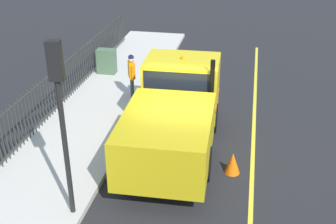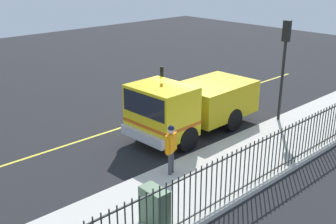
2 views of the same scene
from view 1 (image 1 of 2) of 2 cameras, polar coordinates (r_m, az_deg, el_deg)
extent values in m
plane|color=#232326|center=(13.22, 1.82, -5.54)|extent=(53.74, 53.74, 0.00)
cube|color=beige|center=(14.04, -12.09, -3.73)|extent=(3.10, 24.43, 0.16)
cube|color=yellow|center=(13.11, 11.00, -6.36)|extent=(0.12, 21.98, 0.01)
cube|color=yellow|center=(14.30, 1.84, 3.40)|extent=(2.41, 1.88, 1.87)
cube|color=black|center=(14.15, 1.86, 4.94)|extent=(2.22, 1.91, 0.82)
cube|color=gold|center=(11.70, -0.17, -3.48)|extent=(2.46, 3.46, 1.37)
cube|color=silver|center=(15.51, 2.28, 2.14)|extent=(2.24, 0.27, 0.36)
cube|color=#DB5914|center=(14.47, 1.82, 1.91)|extent=(2.43, 1.90, 0.12)
cylinder|color=black|center=(14.61, -2.47, -0.12)|extent=(0.33, 0.97, 0.96)
cylinder|color=black|center=(14.36, 5.83, -0.72)|extent=(0.33, 0.97, 0.96)
cylinder|color=black|center=(12.24, -5.08, -5.85)|extent=(0.33, 0.97, 0.96)
cylinder|color=black|center=(11.95, 4.88, -6.72)|extent=(0.33, 0.97, 0.96)
sphere|color=orange|center=(13.95, 1.90, 7.13)|extent=(0.12, 0.12, 0.12)
cylinder|color=black|center=(13.22, 5.69, 2.18)|extent=(0.14, 0.14, 2.24)
cube|color=orange|center=(16.19, -4.80, 5.51)|extent=(0.38, 0.52, 0.59)
sphere|color=beige|center=(16.05, -4.85, 6.87)|extent=(0.22, 0.22, 0.22)
sphere|color=#14193F|center=(16.03, -4.86, 7.13)|extent=(0.21, 0.21, 0.21)
cylinder|color=#3F3F47|center=(16.52, -4.75, 3.37)|extent=(0.12, 0.12, 0.79)
cylinder|color=#3F3F47|center=(16.37, -4.67, 3.14)|extent=(0.12, 0.12, 0.79)
cylinder|color=orange|center=(16.45, -4.92, 5.74)|extent=(0.09, 0.09, 0.56)
cylinder|color=orange|center=(15.95, -4.66, 5.08)|extent=(0.09, 0.09, 0.56)
cylinder|color=#2D332D|center=(23.25, -5.80, 11.12)|extent=(0.04, 0.04, 1.55)
cylinder|color=#2D332D|center=(23.06, -5.95, 10.98)|extent=(0.04, 0.04, 1.55)
cylinder|color=#2D332D|center=(22.87, -6.10, 10.85)|extent=(0.04, 0.04, 1.55)
cylinder|color=#2D332D|center=(22.68, -6.25, 10.71)|extent=(0.04, 0.04, 1.55)
cylinder|color=#2D332D|center=(22.48, -6.40, 10.57)|extent=(0.04, 0.04, 1.55)
cylinder|color=#2D332D|center=(22.29, -6.56, 10.42)|extent=(0.04, 0.04, 1.55)
cylinder|color=#2D332D|center=(22.10, -6.72, 10.27)|extent=(0.04, 0.04, 1.55)
cylinder|color=#2D332D|center=(21.91, -6.88, 10.12)|extent=(0.04, 0.04, 1.55)
cylinder|color=#2D332D|center=(21.72, -7.04, 9.97)|extent=(0.04, 0.04, 1.55)
cylinder|color=#2D332D|center=(21.53, -7.21, 9.82)|extent=(0.04, 0.04, 1.55)
cylinder|color=#2D332D|center=(21.35, -7.38, 9.66)|extent=(0.04, 0.04, 1.55)
cylinder|color=#2D332D|center=(21.16, -7.55, 9.50)|extent=(0.04, 0.04, 1.55)
cylinder|color=#2D332D|center=(20.97, -7.73, 9.33)|extent=(0.04, 0.04, 1.55)
cylinder|color=#2D332D|center=(20.78, -7.91, 9.17)|extent=(0.04, 0.04, 1.55)
cylinder|color=#2D332D|center=(20.59, -8.09, 9.00)|extent=(0.04, 0.04, 1.55)
cylinder|color=#2D332D|center=(20.41, -8.27, 8.82)|extent=(0.04, 0.04, 1.55)
cylinder|color=#2D332D|center=(20.22, -8.46, 8.65)|extent=(0.04, 0.04, 1.55)
cylinder|color=#2D332D|center=(20.03, -8.65, 8.47)|extent=(0.04, 0.04, 1.55)
cylinder|color=#2D332D|center=(19.85, -8.85, 8.28)|extent=(0.04, 0.04, 1.55)
cylinder|color=#2D332D|center=(19.66, -9.04, 8.10)|extent=(0.04, 0.04, 1.55)
cylinder|color=#2D332D|center=(19.48, -9.25, 7.90)|extent=(0.04, 0.04, 1.55)
cylinder|color=#2D332D|center=(19.29, -9.45, 7.71)|extent=(0.04, 0.04, 1.55)
cylinder|color=#2D332D|center=(19.11, -9.66, 7.51)|extent=(0.04, 0.04, 1.55)
cylinder|color=#2D332D|center=(18.93, -9.87, 7.31)|extent=(0.04, 0.04, 1.55)
cylinder|color=#2D332D|center=(18.74, -10.09, 7.10)|extent=(0.04, 0.04, 1.55)
cylinder|color=#2D332D|center=(18.56, -10.31, 6.89)|extent=(0.04, 0.04, 1.55)
cylinder|color=#2D332D|center=(18.38, -10.54, 6.68)|extent=(0.04, 0.04, 1.55)
cylinder|color=#2D332D|center=(18.20, -10.77, 6.46)|extent=(0.04, 0.04, 1.55)
cylinder|color=#2D332D|center=(18.02, -11.00, 6.23)|extent=(0.04, 0.04, 1.55)
cylinder|color=#2D332D|center=(17.84, -11.24, 6.01)|extent=(0.04, 0.04, 1.55)
cylinder|color=#2D332D|center=(17.66, -11.48, 5.77)|extent=(0.04, 0.04, 1.55)
cylinder|color=#2D332D|center=(17.48, -11.73, 5.54)|extent=(0.04, 0.04, 1.55)
cylinder|color=#2D332D|center=(17.30, -11.98, 5.29)|extent=(0.04, 0.04, 1.55)
cylinder|color=#2D332D|center=(17.12, -12.24, 5.04)|extent=(0.04, 0.04, 1.55)
cylinder|color=#2D332D|center=(16.94, -12.50, 4.79)|extent=(0.04, 0.04, 1.55)
cylinder|color=#2D332D|center=(16.77, -12.77, 4.53)|extent=(0.04, 0.04, 1.55)
cylinder|color=#2D332D|center=(16.59, -13.04, 4.27)|extent=(0.04, 0.04, 1.55)
cylinder|color=#2D332D|center=(16.42, -13.32, 4.00)|extent=(0.04, 0.04, 1.55)
cylinder|color=#2D332D|center=(16.24, -13.61, 3.72)|extent=(0.04, 0.04, 1.55)
cylinder|color=#2D332D|center=(16.07, -13.90, 3.44)|extent=(0.04, 0.04, 1.55)
cylinder|color=#2D332D|center=(15.90, -14.20, 3.15)|extent=(0.04, 0.04, 1.55)
cylinder|color=#2D332D|center=(15.72, -14.50, 2.85)|extent=(0.04, 0.04, 1.55)
cylinder|color=#2D332D|center=(15.55, -14.81, 2.55)|extent=(0.04, 0.04, 1.55)
cylinder|color=#2D332D|center=(15.38, -15.13, 2.25)|extent=(0.04, 0.04, 1.55)
cylinder|color=#2D332D|center=(15.21, -15.45, 1.93)|extent=(0.04, 0.04, 1.55)
cylinder|color=#2D332D|center=(15.05, -15.78, 1.61)|extent=(0.04, 0.04, 1.55)
cylinder|color=#2D332D|center=(14.88, -16.12, 1.28)|extent=(0.04, 0.04, 1.55)
cylinder|color=#2D332D|center=(14.71, -16.47, 0.94)|extent=(0.04, 0.04, 1.55)
cylinder|color=#2D332D|center=(14.55, -16.82, 0.60)|extent=(0.04, 0.04, 1.55)
cylinder|color=#2D332D|center=(14.38, -17.18, 0.24)|extent=(0.04, 0.04, 1.55)
cylinder|color=#2D332D|center=(14.22, -17.55, -0.12)|extent=(0.04, 0.04, 1.55)
cylinder|color=#2D332D|center=(14.06, -17.93, -0.49)|extent=(0.04, 0.04, 1.55)
cylinder|color=#2D332D|center=(13.90, -18.32, -0.86)|extent=(0.04, 0.04, 1.55)
cylinder|color=#2D332D|center=(13.74, -18.72, -1.25)|extent=(0.04, 0.04, 1.55)
cylinder|color=#2D332D|center=(13.58, -19.12, -1.65)|extent=(0.04, 0.04, 1.55)
cylinder|color=#2D332D|center=(13.43, -19.54, -2.05)|extent=(0.04, 0.04, 1.55)
cylinder|color=#2D332D|center=(13.27, -19.96, -2.46)|extent=(0.04, 0.04, 1.55)
cylinder|color=#2D332D|center=(13.12, -20.40, -2.89)|extent=(0.04, 0.04, 1.55)
cylinder|color=#2D332D|center=(12.97, -20.85, -3.32)|extent=(0.04, 0.04, 1.55)
cube|color=#2D332D|center=(13.96, -17.91, 2.28)|extent=(0.04, 20.76, 0.04)
cube|color=#2D332D|center=(14.48, -17.24, -2.21)|extent=(0.04, 20.76, 0.04)
cylinder|color=black|center=(9.86, -13.47, -2.83)|extent=(0.12, 0.12, 4.26)
cube|color=black|center=(9.18, -14.57, 6.51)|extent=(0.33, 0.26, 0.85)
sphere|color=red|center=(9.10, -14.75, 8.02)|extent=(0.16, 0.16, 0.16)
sphere|color=yellow|center=(9.18, -14.57, 6.51)|extent=(0.16, 0.16, 0.16)
sphere|color=green|center=(9.26, -14.39, 5.03)|extent=(0.16, 0.16, 0.16)
cube|color=#4C6B4C|center=(18.87, -8.03, 6.58)|extent=(0.78, 0.45, 1.06)
cone|color=orange|center=(12.37, 8.44, -6.61)|extent=(0.44, 0.44, 0.63)
camera|label=2|loc=(26.24, -20.38, 24.22)|focal=44.46mm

